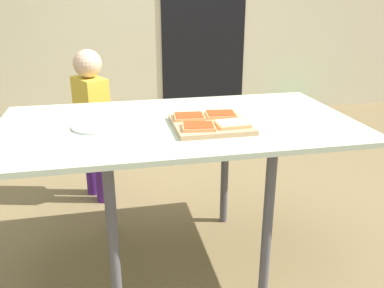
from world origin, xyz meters
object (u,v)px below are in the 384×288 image
at_px(plate_white_left, 98,126).
at_px(child_left, 92,117).
at_px(dining_table, 179,136).
at_px(pizza_slice_far_left, 189,117).
at_px(garden_hose_coil, 303,114).
at_px(pizza_slice_far_right, 221,114).
at_px(pizza_slice_near_left, 199,126).
at_px(cutting_board, 211,124).
at_px(pizza_slice_near_right, 232,124).

distance_m(plate_white_left, child_left, 0.81).
height_order(plate_white_left, child_left, child_left).
bearing_deg(plate_white_left, dining_table, -0.75).
height_order(pizza_slice_far_left, garden_hose_coil, pizza_slice_far_left).
distance_m(pizza_slice_far_right, pizza_slice_near_left, 0.21).
bearing_deg(plate_white_left, pizza_slice_near_left, -23.15).
height_order(pizza_slice_far_left, pizza_slice_near_left, same).
distance_m(cutting_board, pizza_slice_far_right, 0.10).
relative_size(dining_table, plate_white_left, 7.11).
bearing_deg(garden_hose_coil, pizza_slice_near_right, -123.38).
height_order(pizza_slice_far_left, plate_white_left, pizza_slice_far_left).
height_order(dining_table, child_left, child_left).
distance_m(dining_table, plate_white_left, 0.36).
bearing_deg(pizza_slice_near_left, pizza_slice_near_right, 1.99).
height_order(pizza_slice_near_left, garden_hose_coil, pizza_slice_near_left).
distance_m(cutting_board, pizza_slice_near_left, 0.10).
height_order(cutting_board, pizza_slice_near_right, pizza_slice_near_right).
distance_m(cutting_board, pizza_slice_far_left, 0.11).
distance_m(pizza_slice_near_left, child_left, 1.09).
xyz_separation_m(plate_white_left, child_left, (-0.05, 0.79, -0.19)).
height_order(pizza_slice_near_right, child_left, child_left).
bearing_deg(dining_table, pizza_slice_far_right, -5.40).
distance_m(pizza_slice_far_left, child_left, 0.96).
distance_m(pizza_slice_near_right, pizza_slice_near_left, 0.14).
bearing_deg(child_left, garden_hose_coil, 33.82).
relative_size(pizza_slice_far_left, plate_white_left, 0.64).
xyz_separation_m(cutting_board, child_left, (-0.53, 0.89, -0.19)).
xyz_separation_m(child_left, garden_hose_coil, (2.22, 1.48, -0.54)).
bearing_deg(pizza_slice_far_right, plate_white_left, 177.60).
bearing_deg(cutting_board, plate_white_left, 168.22).
bearing_deg(plate_white_left, pizza_slice_near_right, -17.07).
bearing_deg(pizza_slice_near_right, dining_table, 140.31).
xyz_separation_m(dining_table, plate_white_left, (-0.35, 0.00, 0.07)).
bearing_deg(pizza_slice_far_left, cutting_board, -42.21).
relative_size(pizza_slice_far_right, plate_white_left, 0.65).
xyz_separation_m(plate_white_left, garden_hose_coil, (2.16, 2.27, -0.73)).
bearing_deg(cutting_board, pizza_slice_near_right, -43.63).
relative_size(pizza_slice_near_right, pizza_slice_near_left, 0.95).
bearing_deg(dining_table, pizza_slice_near_left, -72.15).
bearing_deg(pizza_slice_far_left, garden_hose_coil, 52.53).
bearing_deg(pizza_slice_near_right, pizza_slice_near_left, -178.01).
xyz_separation_m(cutting_board, plate_white_left, (-0.48, 0.10, -0.01)).
height_order(cutting_board, plate_white_left, cutting_board).
xyz_separation_m(pizza_slice_far_left, plate_white_left, (-0.40, 0.03, -0.02)).
bearing_deg(cutting_board, pizza_slice_far_right, 48.88).
bearing_deg(pizza_slice_far_left, child_left, 118.95).
relative_size(cutting_board, pizza_slice_near_left, 2.19).
bearing_deg(pizza_slice_near_right, pizza_slice_far_left, 137.11).
xyz_separation_m(cutting_board, pizza_slice_near_left, (-0.07, -0.07, 0.02)).
height_order(cutting_board, pizza_slice_near_left, pizza_slice_near_left).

